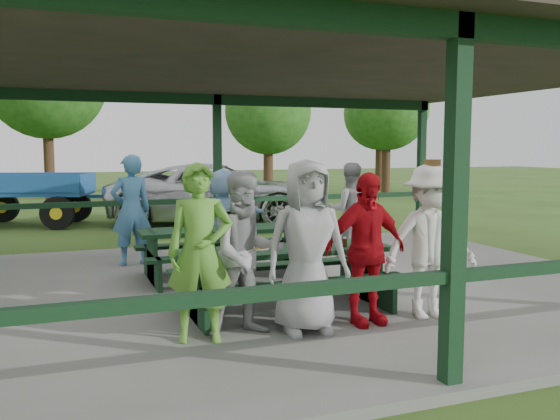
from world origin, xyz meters
name	(u,v)px	position (x,y,z in m)	size (l,w,h in m)	color
ground	(286,291)	(0.00, 0.00, 0.00)	(90.00, 90.00, 0.00)	#2D4917
concrete_slab	(286,288)	(0.00, 0.00, 0.05)	(10.00, 8.00, 0.10)	slate
pavilion_structure	(286,67)	(0.00, 0.00, 3.17)	(10.60, 8.60, 3.24)	black
picnic_table_near	(285,270)	(-0.48, -1.20, 0.58)	(2.61, 1.39, 0.75)	black
picnic_table_far	(226,246)	(-0.66, 0.80, 0.57)	(2.58, 1.39, 0.75)	black
table_setting	(274,246)	(-0.61, -1.18, 0.88)	(2.37, 0.45, 0.10)	white
contestant_green	(200,253)	(-1.71, -2.01, 1.00)	(0.66, 0.43, 1.81)	#54952E
contestant_grey_left	(247,254)	(-1.20, -1.98, 0.96)	(0.83, 0.65, 1.72)	#9B9B9E
contestant_grey_mid	(307,246)	(-0.59, -2.13, 1.02)	(0.90, 0.58, 1.84)	gray
contestant_red	(365,249)	(0.13, -2.08, 0.94)	(0.99, 0.41, 1.69)	#A20911
contestant_white_fedora	(430,241)	(0.94, -2.13, 0.99)	(1.20, 0.77, 1.82)	beige
spectator_lblue	(223,218)	(-0.50, 1.60, 0.91)	(1.50, 0.48, 1.62)	#95BDE7
spectator_blue	(131,210)	(-1.89, 2.25, 1.02)	(0.67, 0.44, 1.84)	teal
spectator_grey	(349,211)	(1.79, 1.52, 0.95)	(0.82, 0.64, 1.69)	gray
pickup_truck	(218,193)	(1.07, 7.87, 0.81)	(2.70, 5.86, 1.63)	silver
farm_trailer	(29,198)	(-3.75, 9.10, 0.74)	(4.27, 2.61, 1.49)	navy
tree_left	(46,80)	(-3.27, 14.93, 4.44)	(4.19, 4.19, 6.55)	#352015
tree_mid	(268,112)	(4.36, 13.08, 3.37)	(3.19, 3.19, 4.99)	#352015
tree_right	(387,109)	(9.91, 13.94, 3.65)	(3.45, 3.45, 5.40)	#352015
tree_far_right	(380,114)	(11.52, 17.29, 3.66)	(3.46, 3.46, 5.41)	#352015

